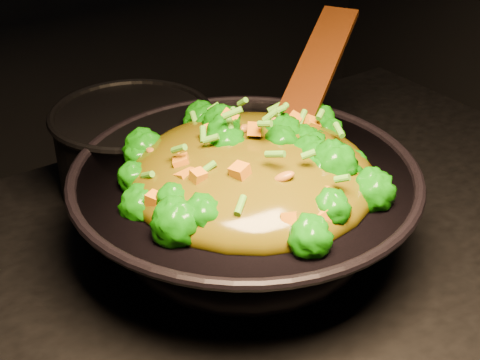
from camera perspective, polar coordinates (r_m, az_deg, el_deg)
wok at (r=0.81m, az=0.40°, el=-2.78°), size 0.48×0.48×0.11m
stir_fry at (r=0.74m, az=1.03°, el=3.17°), size 0.37×0.37×0.10m
spatula at (r=0.85m, az=5.66°, el=7.53°), size 0.28×0.21×0.13m
back_pot at (r=0.94m, az=-9.03°, el=2.62°), size 0.22×0.22×0.12m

